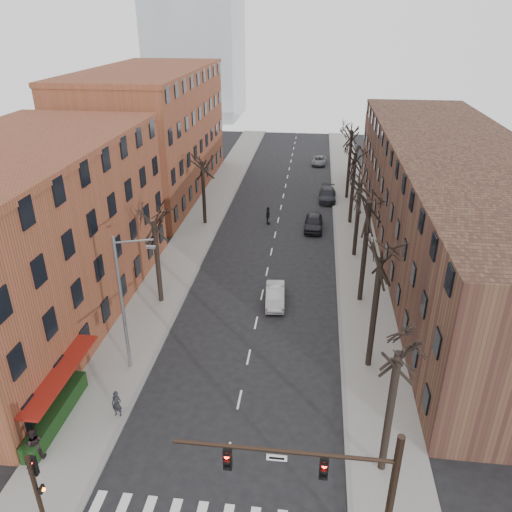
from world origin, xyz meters
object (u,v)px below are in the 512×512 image
(silver_sedan, at_px, (275,296))
(parked_car_near, at_px, (314,222))
(parked_car_mid, at_px, (328,195))
(pedestrian_a, at_px, (117,404))

(silver_sedan, distance_m, parked_car_near, 15.23)
(parked_car_near, xyz_separation_m, parked_car_mid, (1.50, 9.11, -0.08))
(parked_car_mid, bearing_deg, parked_car_near, -98.60)
(silver_sedan, bearing_deg, parked_car_mid, 75.80)
(silver_sedan, xyz_separation_m, parked_car_mid, (4.18, 24.10, 0.03))
(parked_car_near, bearing_deg, silver_sedan, -99.09)
(parked_car_mid, distance_m, pedestrian_a, 38.95)
(parked_car_mid, relative_size, pedestrian_a, 3.01)
(parked_car_mid, height_order, pedestrian_a, pedestrian_a)
(silver_sedan, distance_m, parked_car_mid, 24.46)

